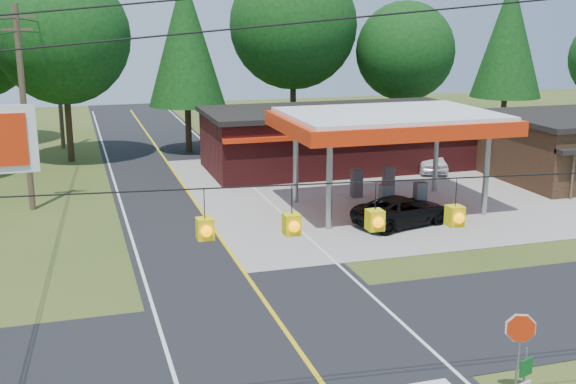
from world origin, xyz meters
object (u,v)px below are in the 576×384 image
object	(u,v)px
gas_canopy	(389,124)
sedan_car	(431,160)
octagonal_stop_sign	(520,335)
suv_car	(402,211)

from	to	relation	value
gas_canopy	sedan_car	bearing A→B (deg)	49.29
gas_canopy	octagonal_stop_sign	bearing A→B (deg)	-104.20
gas_canopy	suv_car	bearing A→B (deg)	-100.05
sedan_car	octagonal_stop_sign	xyz separation A→B (m)	(-10.82, -25.10, 1.00)
octagonal_stop_sign	gas_canopy	bearing A→B (deg)	75.80
suv_car	octagonal_stop_sign	size ratio (longest dim) A/B	2.08
suv_car	sedan_car	distance (m)	12.24
suv_car	octagonal_stop_sign	xyz separation A→B (m)	(-3.99, -14.93, 1.05)
sedan_car	octagonal_stop_sign	size ratio (longest dim) A/B	1.82
suv_car	sedan_car	size ratio (longest dim) A/B	1.14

